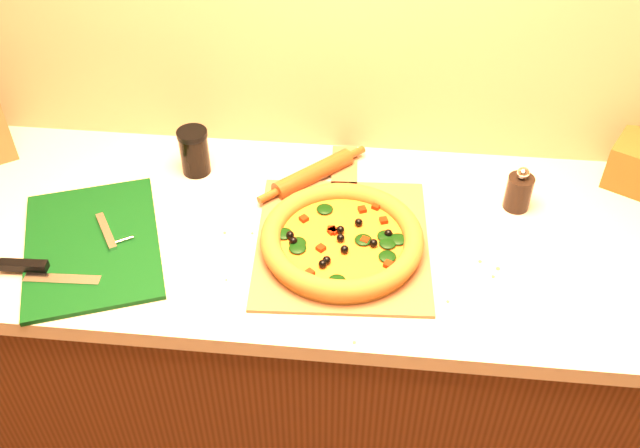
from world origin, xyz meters
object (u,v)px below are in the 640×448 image
Objects in this scene: pizza_peel at (343,237)px; dark_jar at (194,151)px; pizza at (342,239)px; cutting_board at (90,245)px; rolling_pin at (313,174)px; pepper_grinder at (519,191)px.

dark_jar is at bearing 147.84° from pizza_peel.
pizza is 0.45m from dark_jar.
rolling_pin is at bearing 10.95° from cutting_board.
cutting_board is 1.95× the size of rolling_pin.
pizza_peel is at bearing 91.64° from pizza.
pepper_grinder is 0.47× the size of rolling_pin.
rolling_pin reaches higher than pizza_peel.
pizza is at bearing -91.74° from pizza_peel.
pizza_peel is 0.44m from dark_jar.
pizza_peel is 5.09× the size of pepper_grinder.
pizza is 0.56m from cutting_board.
rolling_pin is (0.46, 0.28, 0.02)m from cutting_board.
pepper_grinder is at bearing 25.37° from pizza.
cutting_board is 0.54m from rolling_pin.
cutting_board reaches higher than pizza_peel.
cutting_board is 0.34m from dark_jar.
rolling_pin is at bearing 174.28° from pepper_grinder.
pepper_grinder is (0.40, 0.19, 0.02)m from pizza.
cutting_board is at bearing -120.23° from dark_jar.
dark_jar is at bearing 39.27° from cutting_board.
pizza is at bearing -15.52° from cutting_board.
pizza is 0.44m from pepper_grinder.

